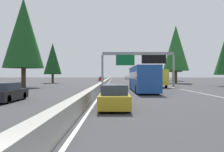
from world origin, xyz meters
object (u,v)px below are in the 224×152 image
Objects in this scene: oncoming_near at (6,93)px; oncoming_far at (101,79)px; bus_mid_right at (143,78)px; conifer_left_near at (24,33)px; minivan_mid_left at (126,77)px; conifer_left_mid at (53,59)px; sedan_far_right at (133,79)px; box_truck_distant_b at (156,78)px; pickup_distant_a at (128,77)px; sedan_near_center at (139,80)px; sedan_far_center at (143,81)px; conifer_right_far at (173,56)px; sedan_mid_center at (114,97)px; sign_gantry_overhead at (139,59)px; conifer_right_mid at (176,48)px.

oncoming_far is (66.22, -3.75, 0.00)m from oncoming_near.
conifer_left_near is at bearing 65.09° from bus_mid_right.
oncoming_far is (-44.82, 11.83, -0.27)m from minivan_mid_left.
sedan_far_right is at bearing -42.22° from conifer_left_mid.
box_truck_distant_b is (11.05, -3.83, -0.11)m from bus_mid_right.
sedan_near_center is at bearing 179.77° from pickup_distant_a.
sedan_far_center is 0.30× the size of conifer_right_far.
conifer_right_far is at bearing -17.50° from sedan_mid_center.
sedan_mid_center is 104.46m from pickup_distant_a.
conifer_left_mid is at bearing 79.82° from sedan_far_center.
sign_gantry_overhead is 16.48m from sedan_far_center.
box_truck_distant_b is at bearing -16.20° from sedan_mid_center.
conifer_left_near is at bearing 141.11° from sedan_near_center.
sign_gantry_overhead is 2.88× the size of sedan_far_center.
conifer_right_mid is 31.80m from conifer_left_mid.
oncoming_far is (-0.92, 11.78, 0.00)m from sedan_far_right.
bus_mid_right is at bearing -13.91° from sedan_mid_center.
sign_gantry_overhead is 2.88× the size of sedan_near_center.
conifer_right_mid is at bearing -92.79° from conifer_left_mid.
bus_mid_right reaches higher than minivan_mid_left.
oncoming_near is 72.25m from conifer_right_far.
conifer_left_near reaches higher than oncoming_far.
sign_gantry_overhead is 2.88× the size of oncoming_near.
oncoming_far is 48.63m from conifer_left_near.
sedan_mid_center is 48.29m from conifer_left_mid.
oncoming_near is at bearing -169.66° from conifer_left_mid.
conifer_left_mid is (19.85, 20.30, 1.55)m from sign_gantry_overhead.
conifer_right_far is 44.45m from conifer_left_mid.
oncoming_near is (-111.04, 15.58, -0.27)m from minivan_mid_left.
conifer_left_near is (-46.85, 10.09, 8.24)m from oncoming_far.
pickup_distant_a is 63.62m from conifer_left_mid.
oncoming_far is at bearing 11.41° from sign_gantry_overhead.
sedan_near_center is (24.56, -2.72, -4.13)m from sign_gantry_overhead.
sedan_near_center is 0.30× the size of conifer_right_far.
sedan_far_center is at bearing 22.22° from oncoming_far.
bus_mid_right is 1.35× the size of box_truck_distant_b.
conifer_left_mid reaches higher than pickup_distant_a.
conifer_right_far is (68.77, -21.68, 8.28)m from sedan_mid_center.
sign_gantry_overhead reaches higher than box_truck_distant_b.
sign_gantry_overhead is 2.26× the size of pickup_distant_a.
conifer_right_far is (-45.84, -14.45, 8.01)m from minivan_mid_left.
minivan_mid_left is (114.61, -7.24, 0.27)m from sedan_mid_center.
sedan_far_center is 0.42× the size of conifer_left_mid.
conifer_right_mid is at bearing -125.89° from sedan_near_center.
sedan_near_center is 1.00× the size of sedan_far_right.
sedan_near_center is at bearing 54.11° from conifer_right_mid.
oncoming_near is at bearing 171.17° from pickup_distant_a.
sedan_mid_center is at bearing 176.39° from minivan_mid_left.
bus_mid_right reaches higher than sedan_near_center.
sedan_far_right is (70.71, -7.18, 0.00)m from sedan_mid_center.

